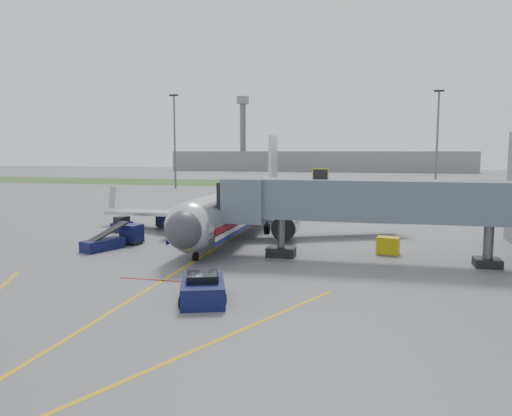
% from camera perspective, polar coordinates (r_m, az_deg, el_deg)
% --- Properties ---
extents(ground, '(400.00, 400.00, 0.00)m').
position_cam_1_polar(ground, '(36.32, -8.02, -6.63)').
color(ground, '#565659').
rests_on(ground, ground).
extents(grass_strip, '(300.00, 25.00, 0.01)m').
position_cam_1_polar(grass_strip, '(123.82, 7.44, 2.70)').
color(grass_strip, '#2D4C1E').
rests_on(grass_strip, ground).
extents(apron_markings, '(21.52, 50.00, 0.01)m').
position_cam_1_polar(apron_markings, '(29.79, -13.32, -9.69)').
color(apron_markings, gold).
rests_on(apron_markings, ground).
extents(airliner, '(32.10, 35.67, 10.25)m').
position_cam_1_polar(airliner, '(50.16, -1.67, 0.15)').
color(airliner, silver).
rests_on(airliner, ground).
extents(jet_bridge, '(25.30, 4.00, 6.90)m').
position_cam_1_polar(jet_bridge, '(38.04, 13.13, 0.69)').
color(jet_bridge, slate).
rests_on(jet_bridge, ground).
extents(light_mast_left, '(2.00, 0.44, 20.40)m').
position_cam_1_polar(light_mast_left, '(111.54, -9.28, 7.79)').
color(light_mast_left, '#595B60').
rests_on(light_mast_left, ground).
extents(light_mast_right, '(2.00, 0.44, 20.40)m').
position_cam_1_polar(light_mast_right, '(108.54, 20.01, 7.52)').
color(light_mast_right, '#595B60').
rests_on(light_mast_right, ground).
extents(distant_terminal, '(120.00, 14.00, 8.00)m').
position_cam_1_polar(distant_terminal, '(204.21, 7.07, 5.33)').
color(distant_terminal, slate).
rests_on(distant_terminal, ground).
extents(control_tower, '(4.00, 4.00, 30.00)m').
position_cam_1_polar(control_tower, '(205.05, -1.51, 9.11)').
color(control_tower, '#595B60').
rests_on(control_tower, ground).
extents(pushback_tug, '(3.48, 4.38, 1.59)m').
position_cam_1_polar(pushback_tug, '(27.88, -6.10, -9.27)').
color(pushback_tug, '#0C0D39').
rests_on(pushback_tug, ground).
extents(baggage_tug, '(1.69, 2.41, 1.53)m').
position_cam_1_polar(baggage_tug, '(53.12, -15.08, -1.86)').
color(baggage_tug, '#0C0D39').
rests_on(baggage_tug, ground).
extents(baggage_cart_a, '(1.93, 1.93, 1.65)m').
position_cam_1_polar(baggage_cart_a, '(49.13, -5.75, -2.14)').
color(baggage_cart_a, '#0C0D39').
rests_on(baggage_cart_a, ground).
extents(baggage_cart_b, '(1.84, 1.84, 1.75)m').
position_cam_1_polar(baggage_cart_b, '(45.62, -14.01, -2.91)').
color(baggage_cart_b, '#0C0D39').
rests_on(baggage_cart_b, ground).
extents(baggage_cart_c, '(2.11, 2.11, 1.78)m').
position_cam_1_polar(baggage_cart_c, '(55.06, -10.25, -1.20)').
color(baggage_cart_c, '#0C0D39').
rests_on(baggage_cart_c, ground).
extents(belt_loader, '(2.63, 4.53, 2.15)m').
position_cam_1_polar(belt_loader, '(43.66, -17.07, -3.91)').
color(belt_loader, '#0C0D39').
rests_on(belt_loader, ground).
extents(ground_power_cart, '(1.90, 1.46, 1.36)m').
position_cam_1_polar(ground_power_cart, '(41.57, 14.85, -4.16)').
color(ground_power_cart, '#D8C40C').
rests_on(ground_power_cart, ground).
extents(ramp_worker, '(0.73, 0.76, 1.75)m').
position_cam_1_polar(ramp_worker, '(53.32, -8.80, -1.46)').
color(ramp_worker, '#B4E21A').
rests_on(ramp_worker, ground).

